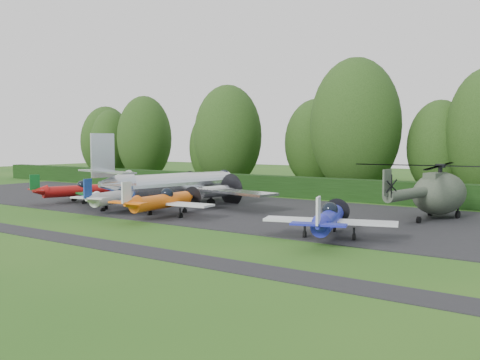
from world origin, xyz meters
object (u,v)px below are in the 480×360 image
Objects in this scene: light_plane_red at (76,191)px; light_plane_orange at (162,201)px; light_plane_blue at (329,219)px; helicopter at (439,190)px; transport_plane at (178,184)px; light_plane_white at (118,197)px.

light_plane_orange is (12.38, -2.12, 0.07)m from light_plane_red.
light_plane_orange reaches higher than light_plane_blue.
helicopter is (16.38, 10.85, 0.88)m from light_plane_orange.
transport_plane is 19.67m from light_plane_blue.
light_plane_white is (7.28, -1.67, 0.06)m from light_plane_red.
helicopter is (20.85, 4.17, 0.32)m from transport_plane.
light_plane_white is 23.88m from helicopter.
light_plane_orange is 0.56× the size of helicopter.
light_plane_red is at bearing -179.79° from light_plane_white.
helicopter is at bearing 0.30° from transport_plane.
transport_plane is 21.27m from helicopter.
light_plane_orange is 13.64m from light_plane_blue.
transport_plane is 6.28m from light_plane_white.
light_plane_blue is at bearing 8.40° from light_plane_white.
helicopter is at bearing 38.94° from light_plane_white.
light_plane_white is 18.76m from light_plane_blue.
light_plane_blue reaches higher than light_plane_red.
light_plane_orange reaches higher than light_plane_red.
light_plane_blue is at bearing -111.67° from helicopter.
light_plane_blue is (18.07, -7.77, -0.57)m from transport_plane.
light_plane_white is at bearing -162.70° from helicopter.
light_plane_orange reaches higher than light_plane_white.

